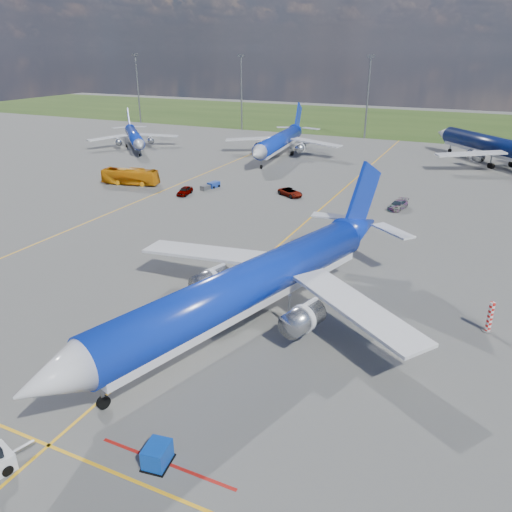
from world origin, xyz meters
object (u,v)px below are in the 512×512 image
at_px(bg_jet_nw, 135,148).
at_px(service_car_b, 290,192).
at_px(bg_jet_n, 492,165).
at_px(apron_bus, 130,176).
at_px(uld_container, 157,455).
at_px(service_car_a, 185,191).
at_px(service_car_c, 398,205).
at_px(baggage_tug_c, 211,186).
at_px(warning_post, 490,317).
at_px(main_airliner, 247,326).
at_px(bg_jet_nnw, 279,157).

relative_size(bg_jet_nw, service_car_b, 6.64).
bearing_deg(bg_jet_n, apron_bus, -3.73).
height_order(uld_container, service_car_a, service_car_a).
relative_size(service_car_c, baggage_tug_c, 1.06).
distance_m(warning_post, service_car_c, 38.24).
height_order(main_airliner, service_car_b, main_airliner).
height_order(bg_jet_nnw, service_car_c, bg_jet_nnw).
height_order(bg_jet_nnw, bg_jet_n, bg_jet_n).
bearing_deg(main_airliner, bg_jet_n, 94.04).
height_order(bg_jet_n, main_airliner, main_airliner).
bearing_deg(service_car_a, baggage_tug_c, 63.52).
distance_m(bg_jet_nw, bg_jet_n, 87.32).
height_order(bg_jet_n, service_car_a, bg_jet_n).
distance_m(uld_container, service_car_a, 63.25).
relative_size(warning_post, apron_bus, 0.27).
height_order(warning_post, apron_bus, apron_bus).
xyz_separation_m(uld_container, service_car_c, (3.97, 61.58, -0.00)).
distance_m(main_airliner, service_car_c, 44.39).
distance_m(warning_post, bg_jet_nw, 106.02).
relative_size(warning_post, bg_jet_nw, 0.09).
bearing_deg(service_car_c, warning_post, -54.58).
distance_m(uld_container, baggage_tug_c, 67.45).
bearing_deg(warning_post, uld_container, -125.21).
height_order(bg_jet_nw, service_car_c, bg_jet_nw).
height_order(bg_jet_nw, main_airliner, main_airliner).
bearing_deg(main_airliner, uld_container, -66.13).
xyz_separation_m(bg_jet_nw, bg_jet_nnw, (38.46, 5.79, 0.00)).
relative_size(bg_jet_n, main_airliner, 0.98).
height_order(warning_post, baggage_tug_c, warning_post).
bearing_deg(uld_container, service_car_c, 78.07).
bearing_deg(bg_jet_nnw, service_car_c, -48.52).
xyz_separation_m(uld_container, apron_bus, (-45.84, 56.21, 0.84)).
bearing_deg(baggage_tug_c, service_car_a, -96.94).
height_order(uld_container, baggage_tug_c, uld_container).
height_order(bg_jet_nw, bg_jet_nnw, bg_jet_nnw).
bearing_deg(bg_jet_nnw, baggage_tug_c, -96.70).
bearing_deg(bg_jet_nnw, service_car_a, -99.55).
xyz_separation_m(warning_post, apron_bus, (-64.34, 29.99, 0.06)).
height_order(bg_jet_nw, bg_jet_n, bg_jet_n).
bearing_deg(uld_container, main_airliner, 88.98).
bearing_deg(baggage_tug_c, main_airliner, -44.76).
height_order(apron_bus, baggage_tug_c, apron_bus).
relative_size(warning_post, main_airliner, 0.06).
bearing_deg(bg_jet_nw, apron_bus, -96.72).
height_order(warning_post, service_car_a, warning_post).
bearing_deg(apron_bus, bg_jet_n, -63.95).
distance_m(bg_jet_nnw, service_car_a, 38.54).
height_order(apron_bus, service_car_b, apron_bus).
xyz_separation_m(uld_container, service_car_a, (-32.37, 54.33, 0.01)).
bearing_deg(warning_post, service_car_c, 112.33).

